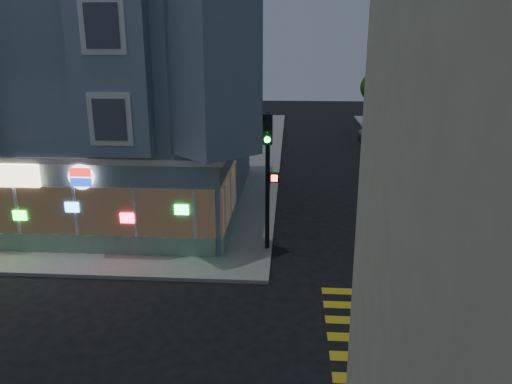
# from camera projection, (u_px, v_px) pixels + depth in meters

# --- Properties ---
(ground) EXTENTS (120.00, 120.00, 0.00)m
(ground) POSITION_uv_depth(u_px,v_px,m) (175.00, 310.00, 16.36)
(ground) COLOR black
(ground) RESTS_ON ground
(sidewalk_nw) EXTENTS (33.00, 42.00, 0.15)m
(sidewalk_nw) POSITION_uv_depth(u_px,v_px,m) (71.00, 152.00, 39.18)
(sidewalk_nw) COLOR gray
(sidewalk_nw) RESTS_ON ground
(corner_building) EXTENTS (14.60, 14.60, 11.40)m
(corner_building) POSITION_uv_depth(u_px,v_px,m) (102.00, 95.00, 25.55)
(corner_building) COLOR slate
(corner_building) RESTS_ON sidewalk_nw
(row_house_c) EXTENTS (12.00, 8.60, 9.00)m
(row_house_c) POSITION_uv_depth(u_px,v_px,m) (501.00, 94.00, 37.58)
(row_house_c) COLOR #C3B397
(row_house_c) RESTS_ON sidewalk_ne
(row_house_d) EXTENTS (12.00, 8.60, 10.50)m
(row_house_d) POSITION_uv_depth(u_px,v_px,m) (463.00, 75.00, 45.95)
(row_house_d) COLOR #928E9C
(row_house_d) RESTS_ON sidewalk_ne
(utility_pole) EXTENTS (2.20, 0.30, 9.00)m
(utility_pole) POSITION_uv_depth(u_px,v_px,m) (403.00, 92.00, 37.08)
(utility_pole) COLOR #4C3826
(utility_pole) RESTS_ON sidewalk_ne
(street_tree_near) EXTENTS (3.00, 3.00, 5.30)m
(street_tree_near) POSITION_uv_depth(u_px,v_px,m) (390.00, 95.00, 43.04)
(street_tree_near) COLOR #4C3826
(street_tree_near) RESTS_ON sidewalk_ne
(street_tree_far) EXTENTS (3.00, 3.00, 5.30)m
(street_tree_far) POSITION_uv_depth(u_px,v_px,m) (375.00, 87.00, 50.68)
(street_tree_far) COLOR #4C3826
(street_tree_far) RESTS_ON sidewalk_ne
(running_child) EXTENTS (0.56, 0.41, 1.43)m
(running_child) POSITION_uv_depth(u_px,v_px,m) (406.00, 357.00, 12.74)
(running_child) COLOR #D5B96D
(running_child) RESTS_ON ground
(pedestrian_a) EXTENTS (1.09, 0.96, 1.89)m
(pedestrian_a) POSITION_uv_depth(u_px,v_px,m) (423.00, 175.00, 28.50)
(pedestrian_a) COLOR black
(pedestrian_a) RESTS_ON sidewalk_ne
(pedestrian_b) EXTENTS (1.01, 0.58, 1.61)m
(pedestrian_b) POSITION_uv_depth(u_px,v_px,m) (398.00, 152.00, 35.17)
(pedestrian_b) COLOR black
(pedestrian_b) RESTS_ON sidewalk_ne
(parked_car_a) EXTENTS (2.07, 4.48, 1.49)m
(parked_car_a) POSITION_uv_depth(u_px,v_px,m) (395.00, 215.00, 23.04)
(parked_car_a) COLOR #A1A4A9
(parked_car_a) RESTS_ON ground
(parked_car_b) EXTENTS (1.79, 4.28, 1.38)m
(parked_car_b) POSITION_uv_depth(u_px,v_px,m) (389.00, 185.00, 27.98)
(parked_car_b) COLOR #38393D
(parked_car_b) RESTS_ON ground
(parked_car_c) EXTENTS (2.04, 4.66, 1.33)m
(parked_car_c) POSITION_uv_depth(u_px,v_px,m) (380.00, 149.00, 37.37)
(parked_car_c) COLOR #561F13
(parked_car_c) RESTS_ON ground
(parked_car_d) EXTENTS (2.33, 4.73, 1.29)m
(parked_car_d) POSITION_uv_depth(u_px,v_px,m) (373.00, 137.00, 42.32)
(parked_car_d) COLOR #91959B
(parked_car_d) RESTS_ON ground
(traffic_signal) EXTENTS (0.66, 0.64, 5.68)m
(traffic_signal) POSITION_uv_depth(u_px,v_px,m) (268.00, 159.00, 19.65)
(traffic_signal) COLOR black
(traffic_signal) RESTS_ON sidewalk_nw
(fire_hydrant) EXTENTS (0.46, 0.26, 0.79)m
(fire_hydrant) POSITION_uv_depth(u_px,v_px,m) (446.00, 210.00, 24.25)
(fire_hydrant) COLOR silver
(fire_hydrant) RESTS_ON sidewalk_ne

